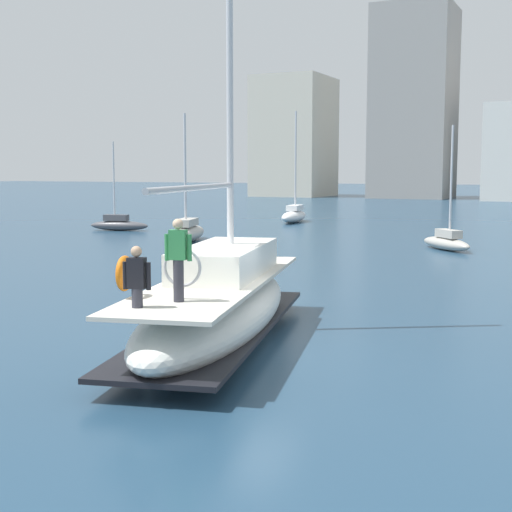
{
  "coord_description": "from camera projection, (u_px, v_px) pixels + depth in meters",
  "views": [
    {
      "loc": [
        7.09,
        -13.77,
        3.93
      ],
      "look_at": [
        -0.72,
        2.43,
        1.8
      ],
      "focal_mm": 50.39,
      "sensor_mm": 36.0,
      "label": 1
    }
  ],
  "objects": [
    {
      "name": "moored_ketch_distant",
      "position": [
        188.0,
        232.0,
        40.0
      ],
      "size": [
        2.85,
        5.69,
        7.04
      ],
      "color": "#B7B2A8",
      "rests_on": "ground"
    },
    {
      "name": "moored_sloop_far",
      "position": [
        119.0,
        224.0,
        47.54
      ],
      "size": [
        4.15,
        1.8,
        5.84
      ],
      "color": "#4C4C51",
      "rests_on": "ground"
    },
    {
      "name": "moored_sloop_near",
      "position": [
        294.0,
        214.0,
        55.18
      ],
      "size": [
        2.2,
        5.78,
        8.47
      ],
      "color": "white",
      "rests_on": "ground"
    },
    {
      "name": "moored_cutter_left",
      "position": [
        446.0,
        241.0,
        35.82
      ],
      "size": [
        3.36,
        3.54,
        6.15
      ],
      "color": "#B7B2A8",
      "rests_on": "ground"
    },
    {
      "name": "ground_plane",
      "position": [
        238.0,
        350.0,
        15.84
      ],
      "size": [
        400.0,
        400.0,
        0.0
      ],
      "primitive_type": "plane",
      "color": "navy"
    },
    {
      "name": "main_sailboat",
      "position": [
        219.0,
        304.0,
        16.49
      ],
      "size": [
        4.63,
        9.9,
        12.01
      ],
      "color": "white",
      "rests_on": "ground"
    }
  ]
}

